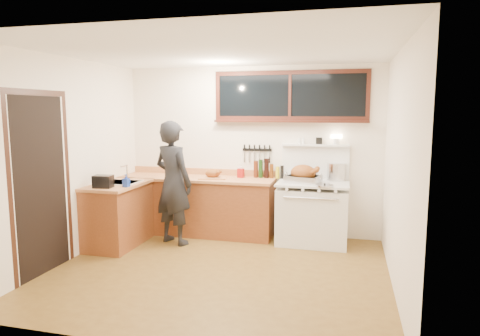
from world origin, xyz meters
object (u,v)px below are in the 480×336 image
(vintage_stove, at_px, (313,211))
(man, at_px, (173,183))
(cutting_board, at_px, (213,175))
(roast_turkey, at_px, (304,175))

(vintage_stove, xyz_separation_m, man, (-1.96, -0.51, 0.43))
(cutting_board, bearing_deg, vintage_stove, 0.73)
(vintage_stove, distance_m, cutting_board, 1.59)
(man, distance_m, roast_turkey, 1.88)
(vintage_stove, xyz_separation_m, roast_turkey, (-0.14, -0.05, 0.54))
(roast_turkey, bearing_deg, man, -165.89)
(cutting_board, bearing_deg, man, -132.22)
(man, relative_size, cutting_board, 3.78)
(man, bearing_deg, roast_turkey, 14.11)
(vintage_stove, relative_size, man, 0.88)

